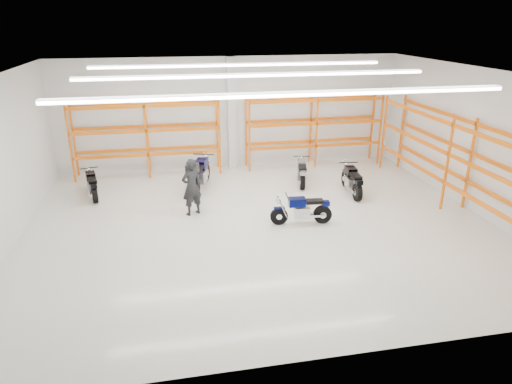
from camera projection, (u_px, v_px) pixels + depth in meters
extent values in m
plane|color=silver|center=(260.00, 224.00, 13.96)|extent=(14.00, 14.00, 0.00)
cube|color=white|center=(231.00, 113.00, 18.65)|extent=(14.00, 0.02, 4.50)
cube|color=white|center=(332.00, 251.00, 7.66)|extent=(14.00, 0.02, 4.50)
cube|color=white|center=(477.00, 141.00, 14.41)|extent=(0.02, 12.00, 4.50)
cube|color=white|center=(261.00, 73.00, 12.35)|extent=(14.00, 12.00, 0.02)
cube|color=white|center=(289.00, 94.00, 9.64)|extent=(10.00, 0.22, 0.10)
cube|color=white|center=(257.00, 75.00, 12.84)|extent=(10.00, 0.22, 0.10)
cube|color=white|center=(240.00, 65.00, 15.59)|extent=(10.00, 0.22, 0.10)
cylinder|color=black|center=(279.00, 216.00, 13.84)|extent=(0.55, 0.16, 0.54)
cylinder|color=black|center=(322.00, 214.00, 13.96)|extent=(0.57, 0.22, 0.56)
cylinder|color=silver|center=(279.00, 216.00, 13.84)|extent=(0.19, 0.14, 0.18)
cylinder|color=silver|center=(322.00, 214.00, 13.96)|extent=(0.21, 0.20, 0.20)
cube|color=#03093B|center=(279.00, 208.00, 13.75)|extent=(0.33, 0.17, 0.05)
cube|color=#B7B7BC|center=(302.00, 212.00, 13.86)|extent=(0.50, 0.37, 0.34)
cube|color=#A5A5AA|center=(313.00, 214.00, 13.93)|extent=(0.64, 0.17, 0.07)
cube|color=#03093B|center=(297.00, 202.00, 13.73)|extent=(0.53, 0.35, 0.25)
cube|color=black|center=(313.00, 201.00, 13.77)|extent=(0.62, 0.33, 0.11)
cube|color=#03093B|center=(325.00, 203.00, 13.83)|extent=(0.25, 0.22, 0.14)
cylinder|color=black|center=(287.00, 196.00, 13.63)|extent=(0.09, 0.63, 0.03)
sphere|color=silver|center=(278.00, 201.00, 13.66)|extent=(0.17, 0.17, 0.17)
cylinder|color=silver|center=(315.00, 216.00, 13.80)|extent=(0.68, 0.15, 0.08)
cylinder|color=black|center=(91.00, 183.00, 16.62)|extent=(0.23, 0.55, 0.54)
cylinder|color=black|center=(95.00, 195.00, 15.47)|extent=(0.29, 0.58, 0.56)
cylinder|color=silver|center=(91.00, 183.00, 16.62)|extent=(0.16, 0.20, 0.18)
cylinder|color=silver|center=(95.00, 195.00, 15.47)|extent=(0.22, 0.23, 0.20)
cube|color=black|center=(90.00, 176.00, 16.52)|extent=(0.21, 0.35, 0.05)
cube|color=#B7B7BC|center=(92.00, 186.00, 15.99)|extent=(0.42, 0.53, 0.34)
cube|color=#A5A5AA|center=(94.00, 192.00, 15.73)|extent=(0.25, 0.64, 0.07)
cube|color=black|center=(91.00, 176.00, 16.00)|extent=(0.41, 0.56, 0.25)
cube|color=black|center=(92.00, 180.00, 15.57)|extent=(0.40, 0.64, 0.11)
cube|color=black|center=(94.00, 186.00, 15.28)|extent=(0.25, 0.27, 0.14)
cylinder|color=black|center=(89.00, 168.00, 16.19)|extent=(0.62, 0.18, 0.03)
sphere|color=silver|center=(89.00, 170.00, 16.47)|extent=(0.17, 0.17, 0.17)
cylinder|color=silver|center=(89.00, 193.00, 15.64)|extent=(0.24, 0.67, 0.08)
cylinder|color=black|center=(206.00, 172.00, 17.56)|extent=(0.34, 0.68, 0.67)
cylinder|color=black|center=(195.00, 187.00, 16.00)|extent=(0.41, 0.72, 0.69)
cylinder|color=silver|center=(206.00, 172.00, 17.56)|extent=(0.22, 0.26, 0.22)
cylinder|color=silver|center=(195.00, 187.00, 16.00)|extent=(0.29, 0.30, 0.25)
cube|color=#04053E|center=(206.00, 164.00, 17.44)|extent=(0.29, 0.43, 0.07)
cube|color=#B7B7BC|center=(200.00, 176.00, 16.70)|extent=(0.57, 0.68, 0.42)
cube|color=#A5A5AA|center=(198.00, 183.00, 16.35)|extent=(0.38, 0.78, 0.09)
cube|color=#04053E|center=(201.00, 164.00, 16.74)|extent=(0.56, 0.71, 0.31)
cube|color=black|center=(197.00, 169.00, 16.16)|extent=(0.55, 0.81, 0.13)
cube|color=#04053E|center=(194.00, 176.00, 15.76)|extent=(0.33, 0.35, 0.18)
cylinder|color=black|center=(204.00, 154.00, 17.00)|extent=(0.75, 0.29, 0.04)
sphere|color=silver|center=(206.00, 156.00, 17.37)|extent=(0.21, 0.21, 0.21)
cylinder|color=silver|center=(193.00, 183.00, 16.33)|extent=(0.37, 0.82, 0.10)
cube|color=black|center=(192.00, 169.00, 15.53)|extent=(0.50, 0.52, 0.33)
cylinder|color=black|center=(301.00, 171.00, 17.95)|extent=(0.23, 0.55, 0.54)
cylinder|color=black|center=(303.00, 182.00, 16.68)|extent=(0.29, 0.58, 0.56)
cylinder|color=silver|center=(301.00, 171.00, 17.95)|extent=(0.17, 0.21, 0.18)
cylinder|color=silver|center=(303.00, 182.00, 16.68)|extent=(0.22, 0.24, 0.20)
cube|color=gray|center=(301.00, 164.00, 17.86)|extent=(0.21, 0.35, 0.05)
cube|color=#B7B7BC|center=(302.00, 174.00, 17.26)|extent=(0.43, 0.53, 0.34)
cube|color=#A5A5AA|center=(302.00, 179.00, 16.97)|extent=(0.25, 0.64, 0.07)
cube|color=gray|center=(302.00, 164.00, 17.28)|extent=(0.42, 0.57, 0.25)
cube|color=black|center=(303.00, 168.00, 16.81)|extent=(0.40, 0.65, 0.11)
cube|color=gray|center=(303.00, 173.00, 16.48)|extent=(0.25, 0.28, 0.15)
cylinder|color=black|center=(302.00, 156.00, 17.50)|extent=(0.62, 0.18, 0.03)
sphere|color=silver|center=(301.00, 158.00, 17.81)|extent=(0.17, 0.17, 0.17)
cylinder|color=silver|center=(298.00, 179.00, 16.94)|extent=(0.24, 0.68, 0.08)
cylinder|color=black|center=(345.00, 178.00, 17.01)|extent=(0.17, 0.59, 0.59)
cylinder|color=black|center=(357.00, 192.00, 15.65)|extent=(0.23, 0.62, 0.61)
cylinder|color=silver|center=(345.00, 178.00, 17.01)|extent=(0.15, 0.21, 0.20)
cylinder|color=silver|center=(357.00, 192.00, 15.65)|extent=(0.21, 0.23, 0.22)
cube|color=black|center=(346.00, 171.00, 16.91)|extent=(0.18, 0.36, 0.06)
cube|color=#B7B7BC|center=(351.00, 182.00, 16.26)|extent=(0.39, 0.54, 0.37)
cube|color=#A5A5AA|center=(354.00, 189.00, 15.95)|extent=(0.18, 0.69, 0.08)
cube|color=black|center=(351.00, 171.00, 16.29)|extent=(0.38, 0.57, 0.27)
cube|color=black|center=(356.00, 176.00, 15.78)|extent=(0.35, 0.67, 0.12)
cube|color=black|center=(359.00, 182.00, 15.43)|extent=(0.24, 0.27, 0.16)
cylinder|color=black|center=(348.00, 162.00, 16.52)|extent=(0.68, 0.09, 0.04)
sphere|color=silver|center=(346.00, 164.00, 16.85)|extent=(0.19, 0.19, 0.19)
cylinder|color=silver|center=(350.00, 189.00, 15.90)|extent=(0.15, 0.74, 0.09)
imported|color=black|center=(192.00, 187.00, 14.34)|extent=(0.80, 0.70, 1.85)
cube|color=white|center=(232.00, 114.00, 18.49)|extent=(0.32, 0.32, 4.50)
cube|color=#FC591D|center=(74.00, 139.00, 17.70)|extent=(0.07, 0.07, 3.00)
cube|color=#FC591D|center=(70.00, 144.00, 16.96)|extent=(0.07, 0.07, 3.00)
cube|color=#FC591D|center=(147.00, 136.00, 18.20)|extent=(0.07, 0.07, 3.00)
cube|color=#FC591D|center=(147.00, 141.00, 17.47)|extent=(0.07, 0.07, 3.00)
cube|color=#FC591D|center=(217.00, 132.00, 18.70)|extent=(0.07, 0.07, 3.00)
cube|color=#FC591D|center=(220.00, 137.00, 17.97)|extent=(0.07, 0.07, 3.00)
cube|color=#FC591D|center=(149.00, 149.00, 18.40)|extent=(5.60, 0.07, 0.12)
cube|color=#FC591D|center=(148.00, 155.00, 17.67)|extent=(5.60, 0.07, 0.12)
cube|color=#FC591D|center=(147.00, 126.00, 18.07)|extent=(5.60, 0.07, 0.12)
cube|color=#FC591D|center=(146.00, 131.00, 17.33)|extent=(5.60, 0.07, 0.12)
cube|color=#FC591D|center=(145.00, 103.00, 17.73)|extent=(5.60, 0.07, 0.12)
cube|color=#FC591D|center=(144.00, 106.00, 17.00)|extent=(5.60, 0.07, 0.12)
cube|color=#FC591D|center=(246.00, 131.00, 18.92)|extent=(0.07, 0.07, 3.00)
cube|color=#FC591D|center=(249.00, 136.00, 18.19)|extent=(0.07, 0.07, 3.00)
cube|color=#FC591D|center=(311.00, 128.00, 19.42)|extent=(0.07, 0.07, 3.00)
cube|color=#FC591D|center=(317.00, 133.00, 18.69)|extent=(0.07, 0.07, 3.00)
cube|color=#FC591D|center=(372.00, 125.00, 19.93)|extent=(0.07, 0.07, 3.00)
cube|color=#FC591D|center=(380.00, 129.00, 19.19)|extent=(0.07, 0.07, 3.00)
cube|color=#FC591D|center=(310.00, 141.00, 19.62)|extent=(5.60, 0.07, 0.12)
cube|color=#FC591D|center=(316.00, 146.00, 18.89)|extent=(5.60, 0.07, 0.12)
cube|color=#FC591D|center=(311.00, 119.00, 19.29)|extent=(5.60, 0.07, 0.12)
cube|color=#FC591D|center=(317.00, 124.00, 18.56)|extent=(5.60, 0.07, 0.12)
cube|color=#FC591D|center=(312.00, 97.00, 18.95)|extent=(5.60, 0.07, 0.12)
cube|color=#FC591D|center=(318.00, 100.00, 18.22)|extent=(5.60, 0.07, 0.12)
cube|color=#FC591D|center=(470.00, 164.00, 14.66)|extent=(0.07, 0.07, 3.00)
cube|color=#FC591D|center=(447.00, 166.00, 14.52)|extent=(0.07, 0.07, 3.00)
cube|color=#FC591D|center=(402.00, 132.00, 18.78)|extent=(0.07, 0.07, 3.00)
cube|color=#FC591D|center=(384.00, 133.00, 18.64)|extent=(0.07, 0.07, 3.00)
cube|color=#FC591D|center=(467.00, 181.00, 14.86)|extent=(0.07, 9.00, 0.12)
cube|color=#FC591D|center=(444.00, 182.00, 14.72)|extent=(0.07, 9.00, 0.12)
cube|color=#FC591D|center=(472.00, 153.00, 14.53)|extent=(0.07, 9.00, 0.12)
cube|color=#FC591D|center=(449.00, 154.00, 14.38)|extent=(0.07, 9.00, 0.12)
cube|color=#FC591D|center=(477.00, 124.00, 14.19)|extent=(0.07, 9.00, 0.12)
cube|color=#FC591D|center=(453.00, 125.00, 14.05)|extent=(0.07, 9.00, 0.12)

